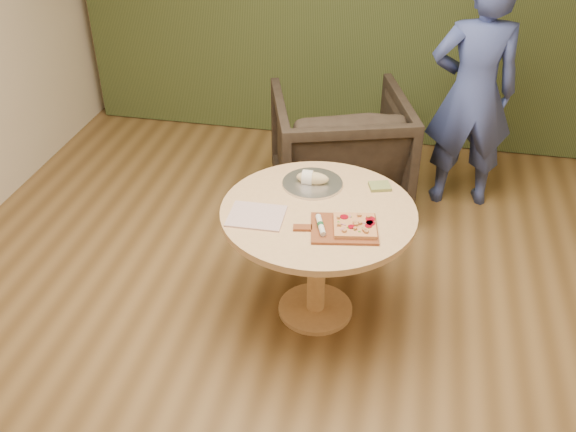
% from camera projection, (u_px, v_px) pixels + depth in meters
% --- Properties ---
extents(room_shell, '(5.04, 6.04, 2.84)m').
position_uv_depth(room_shell, '(284.00, 140.00, 2.83)').
color(room_shell, brown).
rests_on(room_shell, ground).
extents(pedestal_table, '(1.10, 1.10, 0.75)m').
position_uv_depth(pedestal_table, '(318.00, 230.00, 3.63)').
color(pedestal_table, tan).
rests_on(pedestal_table, ground).
extents(pizza_paddle, '(0.47, 0.34, 0.01)m').
position_uv_depth(pizza_paddle, '(342.00, 229.00, 3.39)').
color(pizza_paddle, brown).
rests_on(pizza_paddle, pedestal_table).
extents(flatbread_pizza, '(0.25, 0.25, 0.04)m').
position_uv_depth(flatbread_pizza, '(355.00, 226.00, 3.38)').
color(flatbread_pizza, tan).
rests_on(flatbread_pizza, pizza_paddle).
extents(cutlery_roll, '(0.08, 0.20, 0.03)m').
position_uv_depth(cutlery_roll, '(321.00, 225.00, 3.38)').
color(cutlery_roll, beige).
rests_on(cutlery_roll, pizza_paddle).
extents(newspaper, '(0.31, 0.26, 0.01)m').
position_uv_depth(newspaper, '(256.00, 216.00, 3.49)').
color(newspaper, white).
rests_on(newspaper, pedestal_table).
extents(serving_tray, '(0.36, 0.36, 0.02)m').
position_uv_depth(serving_tray, '(312.00, 183.00, 3.77)').
color(serving_tray, silver).
rests_on(serving_tray, pedestal_table).
extents(bread_roll, '(0.19, 0.09, 0.09)m').
position_uv_depth(bread_roll, '(311.00, 178.00, 3.75)').
color(bread_roll, tan).
rests_on(bread_roll, serving_tray).
extents(green_packet, '(0.14, 0.13, 0.02)m').
position_uv_depth(green_packet, '(380.00, 186.00, 3.74)').
color(green_packet, '#5E6B30').
rests_on(green_packet, pedestal_table).
extents(armchair, '(1.17, 1.13, 0.97)m').
position_uv_depth(armchair, '(339.00, 145.00, 4.76)').
color(armchair, black).
rests_on(armchair, ground).
extents(person_standing, '(0.70, 0.52, 1.76)m').
position_uv_depth(person_standing, '(473.00, 94.00, 4.57)').
color(person_standing, '#384688').
rests_on(person_standing, ground).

